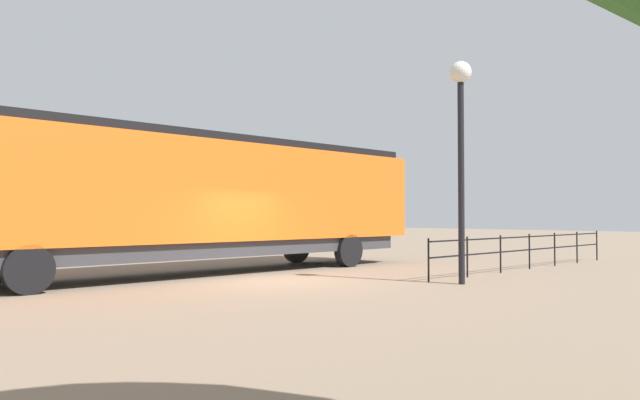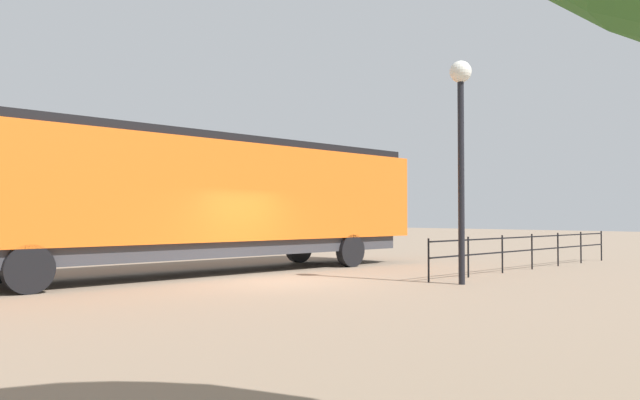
{
  "view_description": "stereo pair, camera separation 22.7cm",
  "coord_description": "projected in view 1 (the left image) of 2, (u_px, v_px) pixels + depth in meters",
  "views": [
    {
      "loc": [
        12.15,
        -10.31,
        1.72
      ],
      "look_at": [
        0.7,
        0.85,
        2.15
      ],
      "focal_mm": 33.76,
      "sensor_mm": 36.0,
      "label": 1
    },
    {
      "loc": [
        12.31,
        -10.15,
        1.72
      ],
      "look_at": [
        0.7,
        0.85,
        2.15
      ],
      "focal_mm": 33.76,
      "sensor_mm": 36.0,
      "label": 2
    }
  ],
  "objects": [
    {
      "name": "locomotive",
      "position": [
        214.0,
        197.0,
        18.16
      ],
      "size": [
        2.94,
        16.08,
        4.09
      ],
      "color": "orange",
      "rests_on": "ground_plane"
    },
    {
      "name": "ground_plane",
      "position": [
        278.0,
        281.0,
        15.85
      ],
      "size": [
        120.0,
        120.0,
        0.0
      ],
      "primitive_type": "plane",
      "color": "#84705B"
    },
    {
      "name": "platform_fence",
      "position": [
        529.0,
        246.0,
        19.46
      ],
      "size": [
        0.05,
        11.14,
        1.14
      ],
      "color": "black",
      "rests_on": "ground_plane"
    },
    {
      "name": "lamp_post",
      "position": [
        461.0,
        120.0,
        15.26
      ],
      "size": [
        0.55,
        0.55,
        5.66
      ],
      "color": "black",
      "rests_on": "ground_plane"
    }
  ]
}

